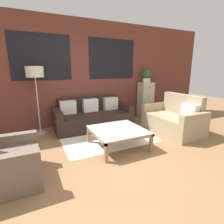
{
  "coord_description": "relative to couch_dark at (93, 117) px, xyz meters",
  "views": [
    {
      "loc": [
        -1.33,
        -2.31,
        1.52
      ],
      "look_at": [
        0.38,
        1.24,
        0.55
      ],
      "focal_mm": 28.0,
      "sensor_mm": 36.0,
      "label": 1
    }
  ],
  "objects": [
    {
      "name": "floor_lamp",
      "position": [
        -1.3,
        0.1,
        1.1
      ],
      "size": [
        0.38,
        0.38,
        1.58
      ],
      "color": "#B2B2B7",
      "rests_on": "ground_plane"
    },
    {
      "name": "ground_plane",
      "position": [
        -0.15,
        -1.95,
        -0.29
      ],
      "size": [
        16.0,
        16.0,
        0.0
      ],
      "primitive_type": "plane",
      "color": "#8E6642"
    },
    {
      "name": "couch_dark",
      "position": [
        0.0,
        0.0,
        0.0
      ],
      "size": [
        1.98,
        0.88,
        0.78
      ],
      "color": "black",
      "rests_on": "ground_plane"
    },
    {
      "name": "rug",
      "position": [
        0.05,
        -0.76,
        -0.28
      ],
      "size": [
        2.02,
        1.58,
        0.0
      ],
      "color": "silver",
      "rests_on": "ground_plane"
    },
    {
      "name": "potted_plant",
      "position": [
        1.88,
        0.23,
        1.03
      ],
      "size": [
        0.28,
        0.28,
        0.39
      ],
      "color": "silver",
      "rests_on": "drawer_cabinet"
    },
    {
      "name": "drawer_cabinet",
      "position": [
        1.88,
        0.23,
        0.27
      ],
      "size": [
        0.42,
        0.36,
        1.11
      ],
      "color": "#C6B793",
      "rests_on": "ground_plane"
    },
    {
      "name": "armchair_corner",
      "position": [
        -1.86,
        -1.73,
        -0.01
      ],
      "size": [
        0.8,
        0.89,
        0.84
      ],
      "color": "#6B5B4C",
      "rests_on": "ground_plane"
    },
    {
      "name": "wall_back_brick",
      "position": [
        -0.15,
        0.49,
        1.12
      ],
      "size": [
        8.4,
        0.09,
        2.8
      ],
      "color": "brown",
      "rests_on": "ground_plane"
    },
    {
      "name": "coffee_table",
      "position": [
        0.05,
        -1.37,
        0.03
      ],
      "size": [
        1.0,
        1.0,
        0.37
      ],
      "color": "silver",
      "rests_on": "ground_plane"
    },
    {
      "name": "settee_vintage",
      "position": [
        1.68,
        -1.21,
        0.03
      ],
      "size": [
        0.8,
        1.44,
        0.92
      ],
      "color": "tan",
      "rests_on": "ground_plane"
    }
  ]
}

